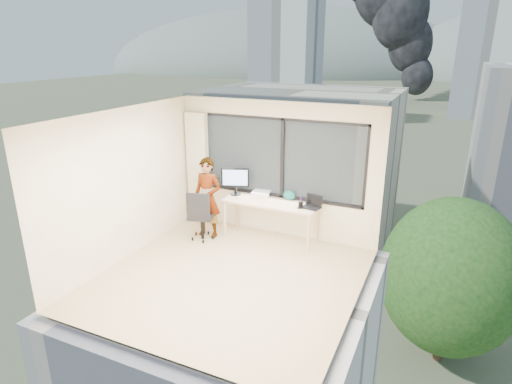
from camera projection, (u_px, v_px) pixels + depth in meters
The scene contains 24 objects.
floor at pixel (230, 277), 6.93m from camera, with size 4.00×4.00×0.01m, color tan.
ceiling at pixel (227, 116), 6.09m from camera, with size 4.00×4.00×0.01m, color white.
wall_front at pixel (144, 258), 4.79m from camera, with size 4.00×0.01×2.60m, color beige.
wall_left at pixel (125, 185), 7.30m from camera, with size 0.01×4.00×2.60m, color beige.
wall_right at pixel (361, 224), 5.72m from camera, with size 0.01×4.00×2.60m, color beige.
window_wall at pixel (280, 158), 8.14m from camera, with size 3.30×0.16×1.55m, color black, non-canonical shape.
curtain at pixel (198, 168), 8.85m from camera, with size 0.45×0.14×2.30m, color beige.
desk at pixel (270, 220), 8.24m from camera, with size 1.80×0.60×0.75m, color #D0AB8B.
chair at pixel (202, 214), 8.17m from camera, with size 0.52×0.52×1.01m, color black, non-canonical shape.
person at pixel (208, 198), 8.23m from camera, with size 0.57×0.37×1.56m, color #2D2D33.
monitor at pixel (235, 181), 8.43m from camera, with size 0.55×0.12×0.55m, color black, non-canonical shape.
game_console at pixel (261, 193), 8.44m from camera, with size 0.34×0.29×0.08m, color white.
laptop at pixel (311, 203), 7.77m from camera, with size 0.33×0.35×0.21m, color black, non-canonical shape.
cellphone at pixel (300, 208), 7.78m from camera, with size 0.12×0.05×0.01m, color black.
pen_cup at pixel (301, 204), 7.84m from camera, with size 0.09×0.09×0.11m, color black.
handbag at pixel (289, 195), 8.18m from camera, with size 0.24×0.12×0.19m, color #0D4F4A.
exterior_ground at pixel (441, 115), 114.69m from camera, with size 400.00×400.00×0.04m, color #515B3D.
near_bldg_a at pixel (299, 169), 38.55m from camera, with size 16.00×12.00×14.00m, color beige.
far_tower_a at pixel (287, 61), 102.44m from camera, with size 14.00×14.00×28.00m, color silver.
far_tower_b at pixel (484, 56), 106.69m from camera, with size 13.00×13.00×30.00m, color silver.
far_tower_d at pixel (276, 64), 160.58m from camera, with size 16.00×14.00×22.00m, color silver.
hill_a at pixel (286, 69), 334.02m from camera, with size 288.00×216.00×90.00m, color slate.
tree_a at pixel (186, 219), 35.40m from camera, with size 7.00×7.00×8.00m, color #1A4717, non-canonical shape.
tree_b at pixel (448, 293), 23.91m from camera, with size 7.60×7.60×9.00m, color #1A4717, non-canonical shape.
Camera 1 is at (2.92, -5.38, 3.55)m, focal length 30.11 mm.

